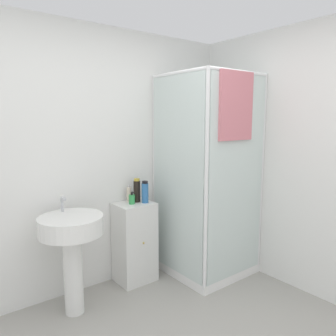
{
  "coord_description": "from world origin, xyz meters",
  "views": [
    {
      "loc": [
        -1.16,
        -1.19,
        1.65
      ],
      "look_at": [
        0.67,
        1.17,
        1.19
      ],
      "focal_mm": 35.0,
      "sensor_mm": 36.0,
      "label": 1
    }
  ],
  "objects_px": {
    "soap_dispenser": "(132,199)",
    "lotion_bottle_white": "(129,194)",
    "sink": "(72,240)",
    "shampoo_bottle_blue": "(145,192)",
    "shampoo_bottle_tall_black": "(137,190)"
  },
  "relations": [
    {
      "from": "sink",
      "to": "shampoo_bottle_blue",
      "type": "distance_m",
      "value": 0.86
    },
    {
      "from": "shampoo_bottle_blue",
      "to": "soap_dispenser",
      "type": "bearing_deg",
      "value": 162.46
    },
    {
      "from": "sink",
      "to": "lotion_bottle_white",
      "type": "xyz_separation_m",
      "value": [
        0.71,
        0.25,
        0.24
      ]
    },
    {
      "from": "soap_dispenser",
      "to": "lotion_bottle_white",
      "type": "xyz_separation_m",
      "value": [
        0.03,
        0.1,
        0.03
      ]
    },
    {
      "from": "soap_dispenser",
      "to": "shampoo_bottle_tall_black",
      "type": "bearing_deg",
      "value": 25.17
    },
    {
      "from": "sink",
      "to": "shampoo_bottle_blue",
      "type": "relative_size",
      "value": 4.47
    },
    {
      "from": "soap_dispenser",
      "to": "sink",
      "type": "bearing_deg",
      "value": -167.38
    },
    {
      "from": "shampoo_bottle_tall_black",
      "to": "shampoo_bottle_blue",
      "type": "relative_size",
      "value": 1.08
    },
    {
      "from": "sink",
      "to": "shampoo_bottle_tall_black",
      "type": "distance_m",
      "value": 0.84
    },
    {
      "from": "soap_dispenser",
      "to": "shampoo_bottle_tall_black",
      "type": "distance_m",
      "value": 0.12
    },
    {
      "from": "sink",
      "to": "lotion_bottle_white",
      "type": "bearing_deg",
      "value": 19.6
    },
    {
      "from": "shampoo_bottle_tall_black",
      "to": "lotion_bottle_white",
      "type": "xyz_separation_m",
      "value": [
        -0.06,
        0.06,
        -0.04
      ]
    },
    {
      "from": "sink",
      "to": "shampoo_bottle_blue",
      "type": "xyz_separation_m",
      "value": [
        0.81,
        0.11,
        0.27
      ]
    },
    {
      "from": "shampoo_bottle_tall_black",
      "to": "shampoo_bottle_blue",
      "type": "bearing_deg",
      "value": -61.61
    },
    {
      "from": "sink",
      "to": "soap_dispenser",
      "type": "height_order",
      "value": "sink"
    }
  ]
}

